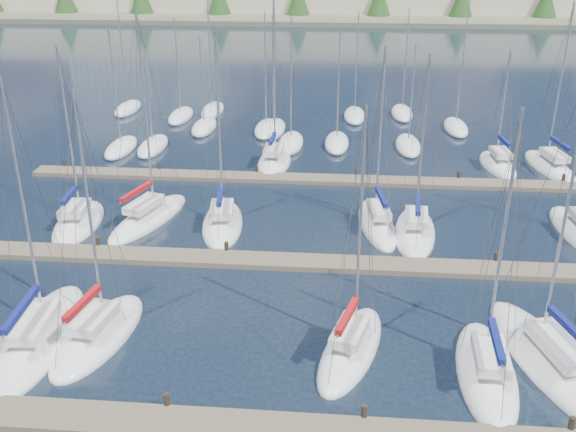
# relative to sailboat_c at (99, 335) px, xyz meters

# --- Properties ---
(ground) EXTENTS (400.00, 400.00, 0.00)m
(ground) POSITION_rel_sailboat_c_xyz_m (8.63, 52.31, -0.18)
(ground) COLOR #182331
(ground) RESTS_ON ground
(dock_near) EXTENTS (44.00, 1.93, 1.10)m
(dock_near) POSITION_rel_sailboat_c_xyz_m (8.63, -5.67, -0.03)
(dock_near) COLOR #6B5E4C
(dock_near) RESTS_ON ground
(dock_mid) EXTENTS (44.00, 1.93, 1.10)m
(dock_mid) POSITION_rel_sailboat_c_xyz_m (8.63, 8.33, -0.03)
(dock_mid) COLOR #6B5E4C
(dock_mid) RESTS_ON ground
(dock_far) EXTENTS (44.00, 1.93, 1.10)m
(dock_far) POSITION_rel_sailboat_c_xyz_m (8.63, 22.33, -0.03)
(dock_far) COLOR #6B5E4C
(dock_far) RESTS_ON ground
(sailboat_c) EXTENTS (3.95, 7.89, 12.71)m
(sailboat_c) POSITION_rel_sailboat_c_xyz_m (0.00, 0.00, 0.00)
(sailboat_c) COLOR white
(sailboat_c) RESTS_ON ground
(sailboat_j) EXTENTS (3.55, 7.90, 12.95)m
(sailboat_j) POSITION_rel_sailboat_c_xyz_m (3.63, 13.34, 0.00)
(sailboat_j) COLOR white
(sailboat_j) RESTS_ON ground
(sailboat_h) EXTENTS (3.43, 7.53, 12.45)m
(sailboat_h) POSITION_rel_sailboat_c_xyz_m (-6.02, 12.64, -0.00)
(sailboat_h) COLOR white
(sailboat_h) RESTS_ON ground
(sailboat_e) EXTENTS (3.00, 8.04, 12.68)m
(sailboat_e) POSITION_rel_sailboat_c_xyz_m (18.10, -1.30, 0.00)
(sailboat_e) COLOR white
(sailboat_e) RESTS_ON ground
(sailboat_r) EXTENTS (3.72, 8.81, 13.94)m
(sailboat_r) POSITION_rel_sailboat_c_xyz_m (28.68, 26.81, 0.01)
(sailboat_r) COLOR white
(sailboat_r) RESTS_ON ground
(sailboat_i) EXTENTS (4.91, 9.18, 14.36)m
(sailboat_i) POSITION_rel_sailboat_c_xyz_m (-1.53, 13.77, 0.01)
(sailboat_i) COLOR white
(sailboat_i) RESTS_ON ground
(sailboat_q) EXTENTS (2.98, 6.99, 10.22)m
(sailboat_q) POSITION_rel_sailboat_c_xyz_m (24.45, 26.99, -0.00)
(sailboat_q) COLOR white
(sailboat_q) RESTS_ON ground
(sailboat_k) EXTENTS (3.22, 8.30, 12.43)m
(sailboat_k) POSITION_rel_sailboat_c_xyz_m (13.91, 14.17, 0.01)
(sailboat_k) COLOR white
(sailboat_k) RESTS_ON ground
(sailboat_f) EXTENTS (5.40, 10.69, 14.44)m
(sailboat_f) POSITION_rel_sailboat_c_xyz_m (21.13, -0.19, -0.00)
(sailboat_f) COLOR white
(sailboat_f) RESTS_ON ground
(sailboat_b) EXTENTS (3.69, 9.95, 13.27)m
(sailboat_b) POSITION_rel_sailboat_c_xyz_m (-2.79, -0.42, -0.01)
(sailboat_b) COLOR white
(sailboat_b) RESTS_ON ground
(sailboat_o) EXTENTS (2.86, 7.53, 14.08)m
(sailboat_o) POSITION_rel_sailboat_c_xyz_m (5.73, 26.14, 0.01)
(sailboat_o) COLOR white
(sailboat_o) RESTS_ON ground
(sailboat_d) EXTENTS (4.26, 7.77, 12.34)m
(sailboat_d) POSITION_rel_sailboat_c_xyz_m (12.13, -0.06, 0.01)
(sailboat_d) COLOR white
(sailboat_d) RESTS_ON ground
(sailboat_l) EXTENTS (3.34, 8.18, 12.19)m
(sailboat_l) POSITION_rel_sailboat_c_xyz_m (16.32, 13.15, -0.00)
(sailboat_l) COLOR white
(sailboat_l) RESTS_ON ground
(distant_boats) EXTENTS (36.93, 20.75, 13.30)m
(distant_boats) POSITION_rel_sailboat_c_xyz_m (4.29, 36.08, 0.11)
(distant_boats) COLOR #9EA0A5
(distant_boats) RESTS_ON ground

